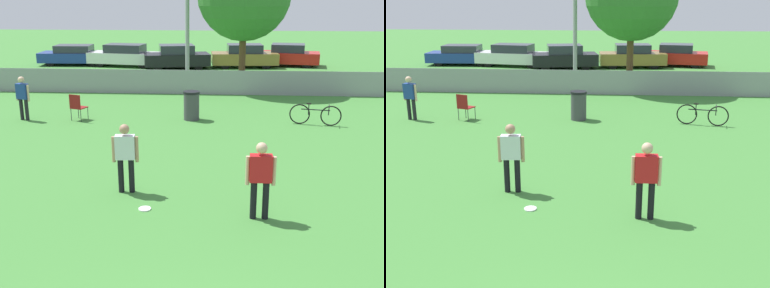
{
  "view_description": "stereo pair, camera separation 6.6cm",
  "coord_description": "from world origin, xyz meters",
  "views": [
    {
      "loc": [
        0.31,
        -3.57,
        4.3
      ],
      "look_at": [
        -0.45,
        6.91,
        1.05
      ],
      "focal_mm": 45.0,
      "sensor_mm": 36.0,
      "label": 1
    },
    {
      "loc": [
        0.38,
        -3.57,
        4.3
      ],
      "look_at": [
        -0.45,
        6.91,
        1.05
      ],
      "focal_mm": 45.0,
      "sensor_mm": 36.0,
      "label": 2
    }
  ],
  "objects": [
    {
      "name": "fence_backline",
      "position": [
        0.0,
        18.0,
        0.55
      ],
      "size": [
        27.64,
        0.07,
        1.21
      ],
      "color": "gray",
      "rests_on": "ground_plane"
    },
    {
      "name": "player_receiver_white",
      "position": [
        -1.91,
        6.49,
        0.93
      ],
      "size": [
        0.6,
        0.25,
        1.6
      ],
      "rotation": [
        0.0,
        0.0,
        0.07
      ],
      "color": "black",
      "rests_on": "ground_plane"
    },
    {
      "name": "player_defender_red",
      "position": [
        1.02,
        5.33,
        0.93
      ],
      "size": [
        0.6,
        0.22,
        1.6
      ],
      "rotation": [
        0.0,
        0.0,
        0.01
      ],
      "color": "black",
      "rests_on": "ground_plane"
    },
    {
      "name": "spectator_in_blue",
      "position": [
        -6.93,
        12.81,
        0.91
      ],
      "size": [
        0.55,
        0.33,
        1.58
      ],
      "rotation": [
        0.0,
        0.0,
        2.85
      ],
      "color": "black",
      "rests_on": "ground_plane"
    },
    {
      "name": "frisbee_disc",
      "position": [
        -1.35,
        5.58,
        0.01
      ],
      "size": [
        0.27,
        0.27,
        0.03
      ],
      "color": "white",
      "rests_on": "ground_plane"
    },
    {
      "name": "folding_chair_sideline",
      "position": [
        -4.98,
        12.88,
        0.55
      ],
      "size": [
        0.6,
        0.6,
        0.96
      ],
      "rotation": [
        0.0,
        0.0,
        2.79
      ],
      "color": "#333338",
      "rests_on": "ground_plane"
    },
    {
      "name": "bicycle_sideline",
      "position": [
        3.4,
        12.86,
        0.37
      ],
      "size": [
        1.74,
        0.48,
        0.76
      ],
      "rotation": [
        0.0,
        0.0,
        -0.18
      ],
      "color": "black",
      "rests_on": "ground_plane"
    },
    {
      "name": "trash_bin",
      "position": [
        -0.93,
        13.3,
        0.52
      ],
      "size": [
        0.58,
        0.58,
        1.04
      ],
      "color": "#3F3F44",
      "rests_on": "ground_plane"
    },
    {
      "name": "parked_car_blue",
      "position": [
        -9.55,
        27.19,
        0.63
      ],
      "size": [
        4.43,
        1.98,
        1.27
      ],
      "rotation": [
        0.0,
        0.0,
        0.03
      ],
      "color": "black",
      "rests_on": "ground_plane"
    },
    {
      "name": "parked_car_white",
      "position": [
        -6.12,
        26.78,
        0.68
      ],
      "size": [
        4.79,
        2.39,
        1.38
      ],
      "rotation": [
        0.0,
        0.0,
        -0.15
      ],
      "color": "black",
      "rests_on": "ground_plane"
    },
    {
      "name": "parked_car_dark",
      "position": [
        -2.78,
        26.09,
        0.69
      ],
      "size": [
        4.26,
        2.61,
        1.43
      ],
      "rotation": [
        0.0,
        0.0,
        0.2
      ],
      "color": "black",
      "rests_on": "ground_plane"
    },
    {
      "name": "parked_car_tan",
      "position": [
        1.4,
        26.86,
        0.69
      ],
      "size": [
        4.2,
        2.11,
        1.42
      ],
      "rotation": [
        0.0,
        0.0,
        0.08
      ],
      "color": "black",
      "rests_on": "ground_plane"
    },
    {
      "name": "parked_car_red",
      "position": [
        4.18,
        27.69,
        0.67
      ],
      "size": [
        4.15,
        2.39,
        1.38
      ],
      "rotation": [
        0.0,
        0.0,
        -0.15
      ],
      "color": "black",
      "rests_on": "ground_plane"
    }
  ]
}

